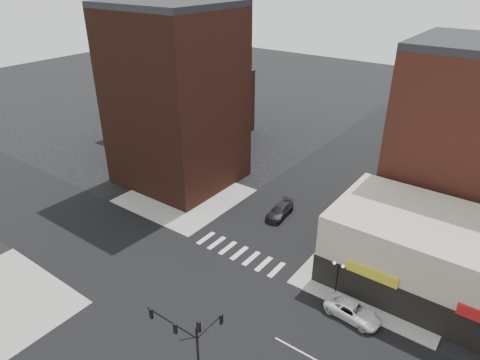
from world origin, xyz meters
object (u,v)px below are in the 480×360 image
Objects in this scene: street_lamp_ne at (338,271)px; traffic_signal at (191,339)px; white_suv at (353,311)px; dark_sedan_north at (280,211)px.

traffic_signal is at bearing -106.75° from street_lamp_ne.
dark_sedan_north is at bearing 57.92° from white_suv.
traffic_signal is 1.46× the size of dark_sedan_north.
traffic_signal is at bearing 158.10° from white_suv.
traffic_signal is 16.62m from street_lamp_ne.
white_suv is (7.29, 14.33, -4.21)m from traffic_signal.
street_lamp_ne is 3.89m from white_suv.
street_lamp_ne is 16.30m from dark_sedan_north.
dark_sedan_north is at bearing 106.95° from traffic_signal.
street_lamp_ne reaches higher than dark_sedan_north.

